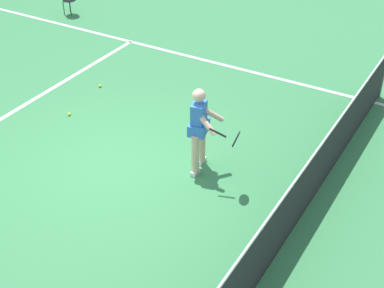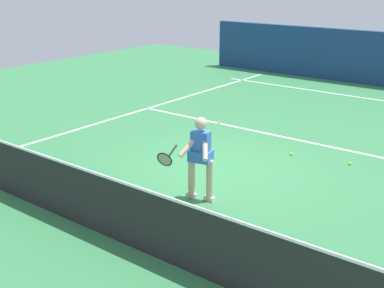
# 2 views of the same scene
# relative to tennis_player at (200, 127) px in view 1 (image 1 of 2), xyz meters

# --- Properties ---
(ground_plane) EXTENTS (27.79, 27.79, 0.00)m
(ground_plane) POSITION_rel_tennis_player_xyz_m (0.64, -1.39, -0.85)
(ground_plane) COLOR #38844C
(sideline_left_marking) EXTENTS (0.10, 19.37, 0.01)m
(sideline_left_marking) POSITION_rel_tennis_player_xyz_m (-3.87, -1.39, -0.84)
(sideline_left_marking) COLOR white
(sideline_left_marking) RESTS_ON ground
(court_net) EXTENTS (9.69, 0.08, 1.12)m
(court_net) POSITION_rel_tennis_player_xyz_m (0.64, 1.97, -0.32)
(court_net) COLOR #4C4C51
(court_net) RESTS_ON ground
(tennis_player) EXTENTS (0.69, 1.04, 1.55)m
(tennis_player) POSITION_rel_tennis_player_xyz_m (0.00, 0.00, 0.00)
(tennis_player) COLOR beige
(tennis_player) RESTS_ON ground
(tennis_ball_mid) EXTENTS (0.07, 0.07, 0.07)m
(tennis_ball_mid) POSITION_rel_tennis_player_xyz_m (-1.52, -3.38, -0.81)
(tennis_ball_mid) COLOR #D1E533
(tennis_ball_mid) RESTS_ON ground
(tennis_ball_far) EXTENTS (0.07, 0.07, 0.07)m
(tennis_ball_far) POSITION_rel_tennis_player_xyz_m (-0.25, -3.16, -0.81)
(tennis_ball_far) COLOR #D1E533
(tennis_ball_far) RESTS_ON ground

